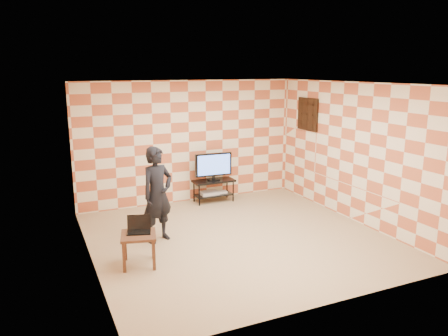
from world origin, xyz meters
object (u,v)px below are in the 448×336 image
at_px(tv, 214,165).
at_px(person, 158,194).
at_px(tv_stand, 214,186).
at_px(side_table, 139,240).

height_order(tv, person, person).
relative_size(tv_stand, side_table, 1.49).
bearing_deg(person, tv_stand, 21.69).
height_order(tv_stand, tv, tv).
xyz_separation_m(side_table, person, (0.55, 0.84, 0.42)).
bearing_deg(tv, side_table, -132.15).
bearing_deg(side_table, person, 57.07).
height_order(tv_stand, side_table, same).
height_order(side_table, person, person).
height_order(tv, side_table, tv).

